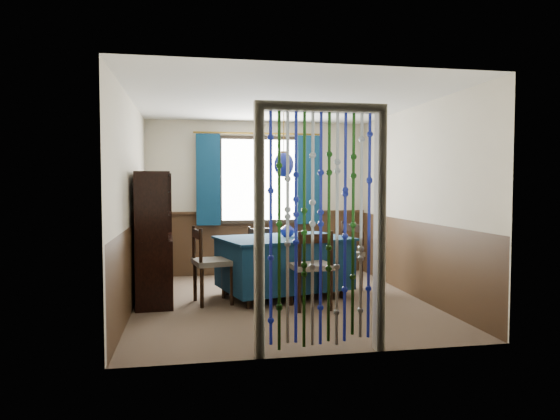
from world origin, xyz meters
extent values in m
plane|color=brown|center=(0.00, 0.00, 0.00)|extent=(4.00, 4.00, 0.00)
plane|color=silver|center=(0.00, 0.00, 2.50)|extent=(4.00, 4.00, 0.00)
plane|color=beige|center=(0.00, 2.00, 1.25)|extent=(3.60, 0.00, 3.60)
plane|color=beige|center=(0.00, -2.00, 1.25)|extent=(3.60, 0.00, 3.60)
plane|color=beige|center=(-1.80, 0.00, 1.25)|extent=(0.00, 4.00, 4.00)
plane|color=beige|center=(1.80, 0.00, 1.25)|extent=(0.00, 4.00, 4.00)
plane|color=#392515|center=(0.00, 1.99, 0.50)|extent=(3.60, 0.00, 3.60)
plane|color=#392515|center=(0.00, -1.99, 0.50)|extent=(3.60, 0.00, 3.60)
plane|color=#392515|center=(-1.79, 0.00, 0.50)|extent=(0.00, 4.00, 4.00)
plane|color=#392515|center=(1.79, 0.00, 0.50)|extent=(0.00, 4.00, 4.00)
cube|color=black|center=(0.00, 1.95, 1.55)|extent=(1.32, 0.12, 1.42)
cube|color=#0D2B46|center=(0.10, 0.30, 0.44)|extent=(1.79, 1.43, 0.63)
cube|color=#0D2B46|center=(0.10, 0.30, 0.77)|extent=(1.86, 1.51, 0.03)
cylinder|color=black|center=(-0.43, -0.26, 0.07)|extent=(0.07, 0.07, 0.14)
cylinder|color=black|center=(0.83, 0.08, 0.07)|extent=(0.07, 0.07, 0.14)
cylinder|color=black|center=(-0.64, 0.52, 0.07)|extent=(0.07, 0.07, 0.14)
cylinder|color=black|center=(0.63, 0.86, 0.07)|extent=(0.07, 0.07, 0.14)
cylinder|color=black|center=(0.12, -0.57, 0.24)|extent=(0.05, 0.05, 0.48)
cylinder|color=black|center=(0.50, -0.55, 0.24)|extent=(0.05, 0.05, 0.48)
cylinder|color=black|center=(0.09, -0.21, 0.24)|extent=(0.05, 0.05, 0.48)
cylinder|color=black|center=(0.47, -0.18, 0.24)|extent=(0.05, 0.05, 0.48)
cube|color=#5B5549|center=(0.29, -0.38, 0.51)|extent=(0.50, 0.48, 0.06)
cube|color=black|center=(0.31, -0.57, 0.86)|extent=(0.41, 0.07, 0.11)
cylinder|color=black|center=(0.12, -0.58, 0.71)|extent=(0.04, 0.04, 0.47)
cylinder|color=black|center=(0.50, -0.56, 0.71)|extent=(0.04, 0.04, 0.47)
cylinder|color=black|center=(0.07, 1.12, 0.22)|extent=(0.04, 0.04, 0.44)
cylinder|color=black|center=(-0.27, 1.02, 0.22)|extent=(0.04, 0.04, 0.44)
cylinder|color=black|center=(0.16, 0.80, 0.22)|extent=(0.04, 0.04, 0.44)
cylinder|color=black|center=(-0.18, 0.71, 0.22)|extent=(0.04, 0.04, 0.44)
cube|color=#5B5549|center=(-0.05, 0.91, 0.47)|extent=(0.52, 0.51, 0.06)
cube|color=black|center=(-0.10, 1.08, 0.79)|extent=(0.36, 0.14, 0.10)
cylinder|color=black|center=(0.07, 1.13, 0.65)|extent=(0.04, 0.04, 0.43)
cylinder|color=black|center=(-0.27, 1.03, 0.65)|extent=(0.04, 0.04, 0.43)
cylinder|color=black|center=(-1.06, 0.24, 0.24)|extent=(0.05, 0.05, 0.48)
cylinder|color=black|center=(-0.98, -0.14, 0.24)|extent=(0.05, 0.05, 0.48)
cylinder|color=black|center=(-0.69, 0.32, 0.24)|extent=(0.05, 0.05, 0.48)
cylinder|color=black|center=(-0.62, -0.07, 0.24)|extent=(0.05, 0.05, 0.48)
cube|color=#5B5549|center=(-0.84, 0.09, 0.52)|extent=(0.53, 0.55, 0.06)
cube|color=black|center=(-1.03, 0.05, 0.87)|extent=(0.12, 0.41, 0.11)
cylinder|color=black|center=(-1.07, 0.24, 0.72)|extent=(0.04, 0.04, 0.47)
cylinder|color=black|center=(-0.99, -0.14, 0.72)|extent=(0.04, 0.04, 0.47)
cylinder|color=black|center=(1.21, 0.41, 0.24)|extent=(0.05, 0.05, 0.48)
cylinder|color=black|center=(1.05, 0.76, 0.24)|extent=(0.05, 0.05, 0.48)
cylinder|color=black|center=(0.88, 0.25, 0.24)|extent=(0.05, 0.05, 0.48)
cylinder|color=black|center=(0.71, 0.60, 0.24)|extent=(0.05, 0.05, 0.48)
cube|color=#5B5549|center=(0.96, 0.50, 0.51)|extent=(0.61, 0.62, 0.06)
cube|color=black|center=(1.14, 0.59, 0.86)|extent=(0.21, 0.39, 0.11)
cylinder|color=black|center=(1.22, 0.41, 0.72)|extent=(0.04, 0.04, 0.47)
cylinder|color=black|center=(1.05, 0.76, 0.72)|extent=(0.04, 0.04, 0.47)
cube|color=black|center=(-1.55, 0.37, 0.41)|extent=(0.48, 1.27, 0.82)
cube|color=black|center=(-1.55, -0.22, 1.22)|extent=(0.38, 0.07, 0.82)
cube|color=black|center=(-1.55, 0.97, 1.22)|extent=(0.38, 0.07, 0.82)
cube|color=black|center=(-1.55, 0.37, 1.61)|extent=(0.43, 1.26, 0.04)
cube|color=black|center=(-1.75, 0.37, 1.22)|extent=(0.08, 1.23, 0.82)
cube|color=black|center=(-1.52, 0.37, 1.10)|extent=(0.38, 1.18, 0.02)
cube|color=black|center=(-1.52, 0.37, 1.37)|extent=(0.38, 1.18, 0.02)
cylinder|color=olive|center=(0.10, 0.30, 2.12)|extent=(0.01, 0.01, 0.76)
ellipsoid|color=navy|center=(0.10, 0.30, 1.74)|extent=(0.26, 0.26, 0.32)
cylinder|color=olive|center=(0.10, 0.30, 1.90)|extent=(0.08, 0.08, 0.03)
imported|color=navy|center=(0.16, 0.37, 0.87)|extent=(0.22, 0.22, 0.18)
imported|color=beige|center=(-1.50, 0.13, 1.14)|extent=(0.25, 0.25, 0.05)
imported|color=beige|center=(-1.50, 0.62, 0.90)|extent=(0.17, 0.17, 0.17)
camera|label=1|loc=(-1.12, -6.11, 1.48)|focal=32.00mm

